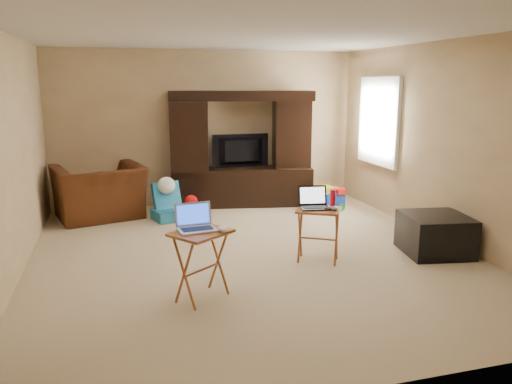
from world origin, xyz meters
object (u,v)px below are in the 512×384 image
object	(u,v)px
laptop_left	(197,218)
recliner	(100,192)
child_rocker	(168,202)
ottoman	(435,234)
water_bottle	(333,198)
mouse_left	(223,229)
tray_table_right	(318,235)
push_toy	(328,198)
television	(242,151)
tray_table_left	(202,265)
laptop_right	(315,198)
entertainment_center	(242,149)
mouse_right	(334,208)
plush_toy	(191,208)

from	to	relation	value
laptop_left	recliner	bearing A→B (deg)	100.70
child_rocker	ottoman	xyz separation A→B (m)	(2.89, -2.33, -0.04)
child_rocker	water_bottle	size ratio (longest dim) A/B	2.93
mouse_left	recliner	bearing A→B (deg)	109.39
recliner	laptop_left	world-z (taller)	laptop_left
tray_table_right	laptop_left	xyz separation A→B (m)	(-1.46, -0.60, 0.47)
push_toy	tray_table_right	size ratio (longest dim) A/B	0.86
laptop_left	television	bearing A→B (deg)	63.68
laptop_left	water_bottle	distance (m)	1.80
push_toy	child_rocker	bearing A→B (deg)	163.38
recliner	water_bottle	size ratio (longest dim) A/B	6.47
ottoman	tray_table_left	distance (m)	2.92
push_toy	laptop_right	size ratio (longest dim) A/B	1.64
entertainment_center	water_bottle	xyz separation A→B (m)	(0.36, -2.77, -0.22)
television	push_toy	xyz separation A→B (m)	(1.22, -0.72, -0.69)
ottoman	mouse_left	distance (m)	2.78
tray_table_right	water_bottle	world-z (taller)	water_bottle
child_rocker	tray_table_left	distance (m)	2.85
ottoman	tray_table_left	bearing A→B (deg)	-169.79
ottoman	mouse_left	size ratio (longest dim) A/B	5.40
tray_table_right	mouse_right	bearing A→B (deg)	-12.53
recliner	ottoman	distance (m)	4.71
water_bottle	tray_table_right	bearing A→B (deg)	-158.20
television	child_rocker	bearing A→B (deg)	25.29
laptop_left	water_bottle	size ratio (longest dim) A/B	1.82
entertainment_center	mouse_left	xyz separation A→B (m)	(-1.08, -3.55, -0.25)
ottoman	tray_table_right	distance (m)	1.45
child_rocker	ottoman	distance (m)	3.71
entertainment_center	push_toy	bearing A→B (deg)	-19.57
ottoman	mouse_right	distance (m)	1.38
tray_table_right	mouse_left	world-z (taller)	mouse_left
ottoman	water_bottle	bearing A→B (deg)	171.00
plush_toy	ottoman	distance (m)	3.37
entertainment_center	push_toy	size ratio (longest dim) A/B	4.33
tray_table_right	laptop_right	size ratio (longest dim) A/B	1.91
television	laptop_left	size ratio (longest dim) A/B	2.75
tray_table_left	mouse_right	world-z (taller)	mouse_right
recliner	mouse_left	distance (m)	3.51
entertainment_center	ottoman	distance (m)	3.44
plush_toy	laptop_right	size ratio (longest dim) A/B	1.23
entertainment_center	child_rocker	distance (m)	1.57
television	laptop_left	xyz separation A→B (m)	(-1.30, -3.46, -0.11)
plush_toy	push_toy	bearing A→B (deg)	1.70
child_rocker	laptop_left	size ratio (longest dim) A/B	1.61
entertainment_center	ottoman	size ratio (longest dim) A/B	3.16
plush_toy	laptop_right	xyz separation A→B (m)	(1.08, -2.05, 0.54)
push_toy	mouse_left	bearing A→B (deg)	-143.76
laptop_right	child_rocker	bearing A→B (deg)	131.55
entertainment_center	tray_table_left	distance (m)	3.76
television	push_toy	size ratio (longest dim) A/B	1.80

